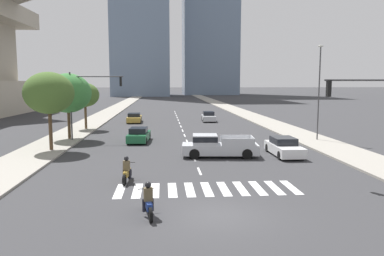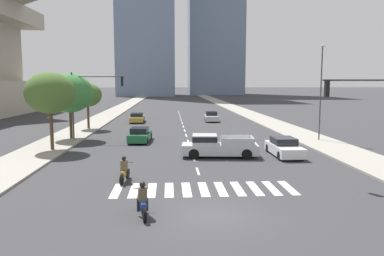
{
  "view_description": "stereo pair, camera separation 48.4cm",
  "coord_description": "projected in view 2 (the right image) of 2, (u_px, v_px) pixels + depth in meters",
  "views": [
    {
      "loc": [
        -2.25,
        -15.06,
        5.54
      ],
      "look_at": [
        0.0,
        13.84,
        2.0
      ],
      "focal_mm": 35.09,
      "sensor_mm": 36.0,
      "label": 1
    },
    {
      "loc": [
        -1.77,
        -15.1,
        5.54
      ],
      "look_at": [
        0.0,
        13.84,
        2.0
      ],
      "focal_mm": 35.09,
      "sensor_mm": 36.0,
      "label": 2
    }
  ],
  "objects": [
    {
      "name": "sidewalk_east",
      "position": [
        281.0,
        127.0,
        46.18
      ],
      "size": [
        4.0,
        260.0,
        0.15
      ],
      "primitive_type": "cube",
      "color": "gray",
      "rests_on": "ground"
    },
    {
      "name": "motorcycle_trailing",
      "position": [
        143.0,
        202.0,
        15.59
      ],
      "size": [
        0.71,
        2.1,
        1.49
      ],
      "rotation": [
        0.0,
        0.0,
        1.74
      ],
      "color": "black",
      "rests_on": "ground"
    },
    {
      "name": "motorcycle_lead",
      "position": [
        125.0,
        172.0,
        20.94
      ],
      "size": [
        0.7,
        2.06,
        1.49
      ],
      "rotation": [
        0.0,
        0.0,
        1.46
      ],
      "color": "black",
      "rests_on": "ground"
    },
    {
      "name": "sedan_gold_0",
      "position": [
        137.0,
        118.0,
        52.16
      ],
      "size": [
        1.96,
        4.62,
        1.3
      ],
      "rotation": [
        0.0,
        0.0,
        1.58
      ],
      "color": "#B28E38",
      "rests_on": "ground"
    },
    {
      "name": "street_tree_third",
      "position": [
        88.0,
        95.0,
        43.56
      ],
      "size": [
        3.25,
        3.25,
        5.33
      ],
      "color": "#4C3823",
      "rests_on": "sidewalk_west"
    },
    {
      "name": "sedan_white_1",
      "position": [
        284.0,
        147.0,
        28.43
      ],
      "size": [
        1.88,
        4.66,
        1.37
      ],
      "rotation": [
        0.0,
        0.0,
        -1.57
      ],
      "color": "silver",
      "rests_on": "ground"
    },
    {
      "name": "pickup_truck",
      "position": [
        216.0,
        146.0,
        27.92
      ],
      "size": [
        5.76,
        2.4,
        1.67
      ],
      "rotation": [
        0.0,
        0.0,
        3.06
      ],
      "color": "#B7BABF",
      "rests_on": "ground"
    },
    {
      "name": "ground_plane",
      "position": [
        212.0,
        215.0,
        15.74
      ],
      "size": [
        800.0,
        800.0,
        0.0
      ],
      "primitive_type": "plane",
      "color": "#333335"
    },
    {
      "name": "lane_divider_center",
      "position": [
        183.0,
        126.0,
        47.28
      ],
      "size": [
        0.14,
        50.0,
        0.01
      ],
      "color": "silver",
      "rests_on": "ground"
    },
    {
      "name": "traffic_signal_far",
      "position": [
        91.0,
        93.0,
        35.22
      ],
      "size": [
        5.21,
        0.28,
        6.32
      ],
      "color": "#333335",
      "rests_on": "sidewalk_west"
    },
    {
      "name": "street_tree_nearest",
      "position": [
        50.0,
        93.0,
        29.8
      ],
      "size": [
        3.91,
        3.91,
        6.22
      ],
      "color": "#4C3823",
      "rests_on": "sidewalk_west"
    },
    {
      "name": "crosswalk_near",
      "position": [
        204.0,
        189.0,
        19.54
      ],
      "size": [
        9.45,
        2.68,
        0.01
      ],
      "color": "silver",
      "rests_on": "ground"
    },
    {
      "name": "traffic_signal_near",
      "position": [
        373.0,
        107.0,
        20.58
      ],
      "size": [
        4.9,
        0.28,
        5.91
      ],
      "rotation": [
        0.0,
        0.0,
        3.14
      ],
      "color": "#333335",
      "rests_on": "sidewalk_east"
    },
    {
      "name": "street_lamp_east",
      "position": [
        321.0,
        86.0,
        34.79
      ],
      "size": [
        0.5,
        0.24,
        8.81
      ],
      "color": "#3F3F42",
      "rests_on": "sidewalk_east"
    },
    {
      "name": "sidewalk_west",
      "position": [
        83.0,
        128.0,
        44.72
      ],
      "size": [
        4.0,
        260.0,
        0.15
      ],
      "primitive_type": "cube",
      "color": "gray",
      "rests_on": "ground"
    },
    {
      "name": "sedan_green_3",
      "position": [
        140.0,
        135.0,
        35.1
      ],
      "size": [
        2.06,
        4.52,
        1.35
      ],
      "rotation": [
        0.0,
        0.0,
        1.5
      ],
      "color": "#1E6038",
      "rests_on": "ground"
    },
    {
      "name": "street_tree_second",
      "position": [
        70.0,
        93.0,
        35.74
      ],
      "size": [
        4.39,
        4.39,
        6.24
      ],
      "color": "#4C3823",
      "rests_on": "sidewalk_west"
    },
    {
      "name": "sedan_silver_2",
      "position": [
        211.0,
        117.0,
        53.42
      ],
      "size": [
        1.93,
        4.34,
        1.38
      ],
      "rotation": [
        0.0,
        0.0,
        -1.61
      ],
      "color": "#B7BABF",
      "rests_on": "ground"
    }
  ]
}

